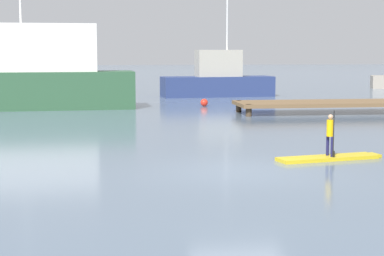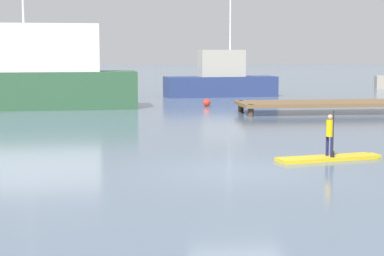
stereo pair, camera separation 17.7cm
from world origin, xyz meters
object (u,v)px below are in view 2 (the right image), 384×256
at_px(mooring_buoy_near, 207,103).
at_px(paddler_child_solo, 330,133).
at_px(paddleboard_near, 329,158).
at_px(trawler_grey_distant, 221,80).
at_px(fishing_boat_white_large, 32,77).
at_px(fishing_boat_green_midground, 62,82).

bearing_deg(mooring_buoy_near, paddler_child_solo, -87.08).
bearing_deg(paddler_child_solo, paddleboard_near, 99.39).
relative_size(paddleboard_near, trawler_grey_distant, 0.40).
bearing_deg(paddleboard_near, fishing_boat_white_large, 120.69).
bearing_deg(trawler_grey_distant, fishing_boat_green_midground, 146.58).
distance_m(paddler_child_solo, mooring_buoy_near, 17.82).
bearing_deg(trawler_grey_distant, paddler_child_solo, -92.56).
height_order(fishing_boat_white_large, trawler_grey_distant, fishing_boat_white_large).
relative_size(paddleboard_near, mooring_buoy_near, 7.62).
xyz_separation_m(fishing_boat_white_large, fishing_boat_green_midground, (0.39, 15.20, -1.03)).
relative_size(paddleboard_near, paddler_child_solo, 2.43).
distance_m(paddler_child_solo, fishing_boat_white_large, 20.15).
bearing_deg(paddleboard_near, fishing_boat_green_midground, 106.90).
xyz_separation_m(paddleboard_near, fishing_boat_white_large, (-10.27, 17.30, 1.62)).
height_order(paddler_child_solo, mooring_buoy_near, paddler_child_solo).
distance_m(trawler_grey_distant, mooring_buoy_near, 7.79).
relative_size(trawler_grey_distant, mooring_buoy_near, 19.09).
height_order(paddler_child_solo, trawler_grey_distant, trawler_grey_distant).
relative_size(fishing_boat_white_large, fishing_boat_green_midground, 2.04).
distance_m(fishing_boat_white_large, fishing_boat_green_midground, 15.24).
xyz_separation_m(paddler_child_solo, trawler_grey_distant, (1.13, 25.25, 0.31)).
bearing_deg(mooring_buoy_near, fishing_boat_green_midground, 121.34).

